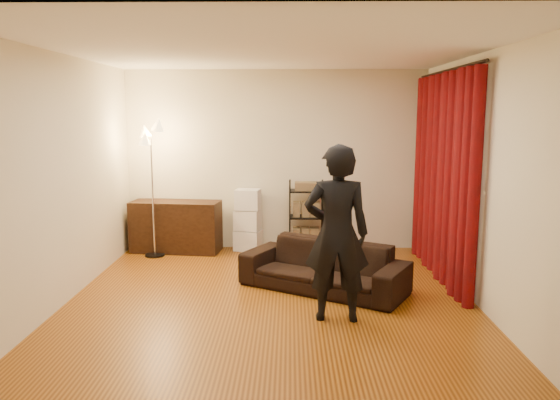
{
  "coord_description": "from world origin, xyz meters",
  "views": [
    {
      "loc": [
        0.21,
        -5.74,
        2.08
      ],
      "look_at": [
        0.1,
        0.3,
        1.1
      ],
      "focal_mm": 35.0,
      "sensor_mm": 36.0,
      "label": 1
    }
  ],
  "objects_px": {
    "storage_boxes": "(248,220)",
    "media_cabinet": "(176,226)",
    "person": "(337,234)",
    "sofa": "(324,266)",
    "wire_shelf": "(306,217)",
    "floor_lamp": "(153,191)"
  },
  "relations": [
    {
      "from": "storage_boxes",
      "to": "media_cabinet",
      "type": "bearing_deg",
      "value": -175.46
    },
    {
      "from": "media_cabinet",
      "to": "storage_boxes",
      "type": "distance_m",
      "value": 1.08
    },
    {
      "from": "person",
      "to": "sofa",
      "type": "bearing_deg",
      "value": -84.49
    },
    {
      "from": "media_cabinet",
      "to": "storage_boxes",
      "type": "bearing_deg",
      "value": 10.81
    },
    {
      "from": "person",
      "to": "wire_shelf",
      "type": "bearing_deg",
      "value": -83.78
    },
    {
      "from": "person",
      "to": "floor_lamp",
      "type": "height_order",
      "value": "floor_lamp"
    },
    {
      "from": "person",
      "to": "wire_shelf",
      "type": "relative_size",
      "value": 1.65
    },
    {
      "from": "sofa",
      "to": "wire_shelf",
      "type": "height_order",
      "value": "wire_shelf"
    },
    {
      "from": "floor_lamp",
      "to": "sofa",
      "type": "bearing_deg",
      "value": -32.01
    },
    {
      "from": "person",
      "to": "floor_lamp",
      "type": "xyz_separation_m",
      "value": [
        -2.43,
        2.41,
        0.07
      ]
    },
    {
      "from": "wire_shelf",
      "to": "floor_lamp",
      "type": "distance_m",
      "value": 2.27
    },
    {
      "from": "floor_lamp",
      "to": "media_cabinet",
      "type": "bearing_deg",
      "value": 46.17
    },
    {
      "from": "storage_boxes",
      "to": "floor_lamp",
      "type": "bearing_deg",
      "value": -164.91
    },
    {
      "from": "sofa",
      "to": "storage_boxes",
      "type": "relative_size",
      "value": 2.05
    },
    {
      "from": "storage_boxes",
      "to": "wire_shelf",
      "type": "xyz_separation_m",
      "value": [
        0.88,
        -0.09,
        0.07
      ]
    },
    {
      "from": "storage_boxes",
      "to": "floor_lamp",
      "type": "distance_m",
      "value": 1.46
    },
    {
      "from": "sofa",
      "to": "media_cabinet",
      "type": "bearing_deg",
      "value": 169.75
    },
    {
      "from": "storage_boxes",
      "to": "floor_lamp",
      "type": "height_order",
      "value": "floor_lamp"
    },
    {
      "from": "media_cabinet",
      "to": "wire_shelf",
      "type": "distance_m",
      "value": 1.96
    },
    {
      "from": "sofa",
      "to": "media_cabinet",
      "type": "relative_size",
      "value": 1.47
    },
    {
      "from": "sofa",
      "to": "wire_shelf",
      "type": "relative_size",
      "value": 1.8
    },
    {
      "from": "sofa",
      "to": "storage_boxes",
      "type": "xyz_separation_m",
      "value": [
        -1.03,
        1.84,
        0.19
      ]
    }
  ]
}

